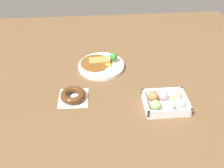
# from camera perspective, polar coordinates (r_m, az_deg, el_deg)

# --- Properties ---
(ground_plane) EXTENTS (1.60, 1.60, 0.00)m
(ground_plane) POSITION_cam_1_polar(r_m,az_deg,el_deg) (1.16, 2.81, -0.21)
(ground_plane) COLOR brown
(curry_plate) EXTENTS (0.23, 0.23, 0.07)m
(curry_plate) POSITION_cam_1_polar(r_m,az_deg,el_deg) (1.27, -2.46, 4.45)
(curry_plate) COLOR white
(curry_plate) RESTS_ON ground_plane
(donut_box) EXTENTS (0.18, 0.14, 0.06)m
(donut_box) POSITION_cam_1_polar(r_m,az_deg,el_deg) (1.06, 12.18, -4.00)
(donut_box) COLOR white
(donut_box) RESTS_ON ground_plane
(chocolate_ring_donut) EXTENTS (0.13, 0.13, 0.03)m
(chocolate_ring_donut) POSITION_cam_1_polar(r_m,az_deg,el_deg) (1.09, -8.89, -2.58)
(chocolate_ring_donut) COLOR white
(chocolate_ring_donut) RESTS_ON ground_plane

